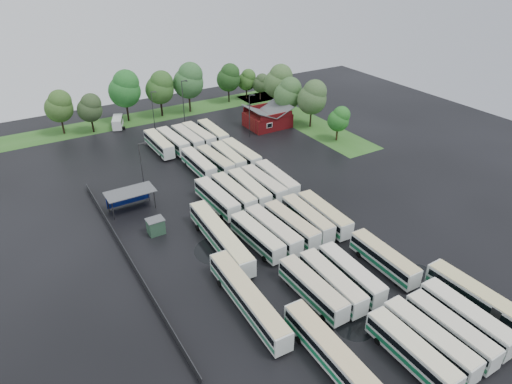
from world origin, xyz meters
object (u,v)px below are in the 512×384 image
brick_building (267,119)px  artic_bus_east (494,309)px  artic_bus_west_a (339,362)px  minibus (118,122)px

brick_building → artic_bus_east: (-11.76, -69.59, -0.01)m
artic_bus_west_a → minibus: 84.49m
artic_bus_west_a → artic_bus_east: artic_bus_east is taller
artic_bus_west_a → minibus: size_ratio=2.82×
brick_building → artic_bus_west_a: bearing=-116.6°
brick_building → artic_bus_west_a: size_ratio=0.57×
artic_bus_east → artic_bus_west_a: bearing=168.0°
minibus → artic_bus_east: bearing=-56.2°
artic_bus_east → minibus: 90.45m
brick_building → artic_bus_east: 70.57m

